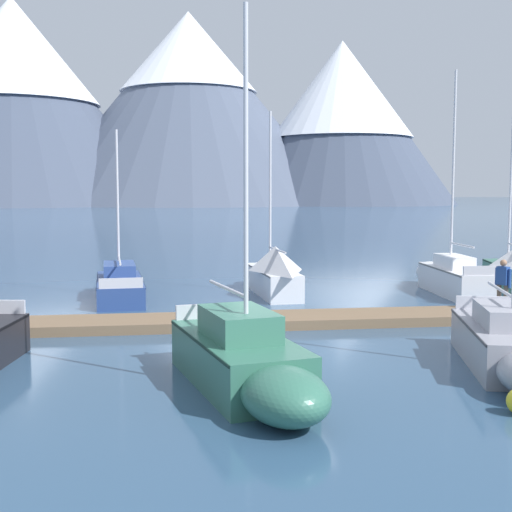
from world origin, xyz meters
name	(u,v)px	position (x,y,z in m)	size (l,w,h in m)	color
ground_plane	(282,355)	(0.00, 0.00, 0.00)	(700.00, 700.00, 0.00)	#2D4C6B
mountain_west_summit	(14,95)	(-48.78, 186.99, 30.95)	(89.34, 89.34, 58.24)	#424C60
mountain_central_massif	(189,105)	(0.75, 189.12, 29.20)	(91.71, 91.71, 56.02)	#4C566B
mountain_shoulder_ridge	(342,117)	(44.66, 179.91, 25.17)	(65.96, 65.96, 46.80)	#424C60
dock	(263,320)	(0.00, 4.00, 0.15)	(26.29, 2.60, 0.30)	brown
sailboat_mid_dock_port	(119,284)	(-4.96, 10.01, 0.55)	(2.28, 6.37, 6.63)	navy
sailboat_mid_dock_starboard	(247,362)	(-1.23, -3.15, 0.67)	(3.10, 6.37, 8.00)	#336B56
sailboat_far_berth	(272,271)	(1.16, 10.45, 0.95)	(1.89, 6.30, 7.44)	white
sailboat_end_of_dock	(449,277)	(8.50, 9.91, 0.67)	(1.55, 6.42, 9.05)	silver
person_on_dock	(503,282)	(7.92, 4.02, 1.26)	(0.38, 0.53, 1.69)	brown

